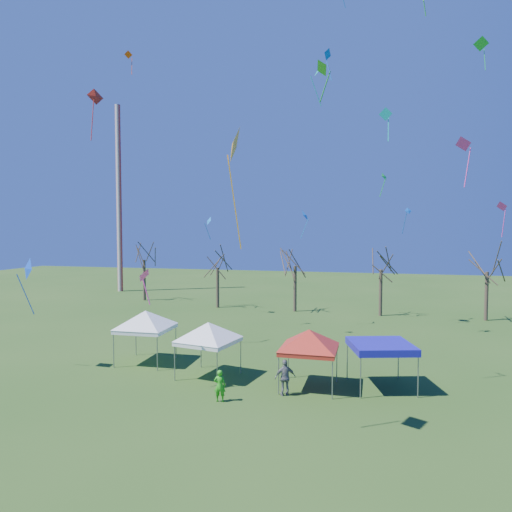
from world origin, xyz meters
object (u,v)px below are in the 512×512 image
at_px(tree_0, 144,245).
at_px(person_grey, 285,377).
at_px(tree_4, 488,254).
at_px(tent_blue, 381,346).
at_px(tent_white_west, 146,314).
at_px(tent_white_mid, 208,326).
at_px(tree_3, 381,253).
at_px(tree_1, 218,253).
at_px(person_green, 220,386).
at_px(radio_mast, 119,199).
at_px(tent_red, 309,333).
at_px(tree_2, 295,250).

height_order(tree_0, person_grey, tree_0).
height_order(tree_4, tent_blue, tree_4).
distance_m(tree_4, tent_white_west, 31.08).
distance_m(tent_white_west, tent_white_mid, 5.06).
height_order(tree_0, tree_3, tree_0).
height_order(tree_1, tree_3, tree_3).
distance_m(tree_3, tent_white_mid, 23.85).
bearing_deg(person_green, radio_mast, -63.68).
xyz_separation_m(tree_0, tent_white_west, (12.45, -23.20, -3.45)).
bearing_deg(tree_1, person_green, -70.69).
bearing_deg(tent_red, radio_mast, 133.29).
height_order(tree_4, tent_white_mid, tree_4).
bearing_deg(tent_white_west, tree_2, 73.38).
xyz_separation_m(tree_4, tent_white_west, (-23.75, -19.82, -3.03)).
bearing_deg(tree_4, tree_0, 174.66).
xyz_separation_m(tree_0, tent_white_mid, (17.22, -24.91, -3.60)).
bearing_deg(tree_3, tent_white_mid, -114.14).
relative_size(tree_3, tent_blue, 2.10).
bearing_deg(tree_0, tent_white_west, -61.77).
xyz_separation_m(radio_mast, tent_blue, (33.69, -31.03, -10.30)).
bearing_deg(tree_2, tent_white_mid, -93.31).
bearing_deg(radio_mast, tent_blue, -42.65).
height_order(tree_3, tent_white_west, tree_3).
bearing_deg(tent_white_west, tree_3, 54.00).
xyz_separation_m(tree_4, person_grey, (-14.29, -23.29, -5.16)).
bearing_deg(tree_1, radio_mast, 151.52).
relative_size(tree_2, person_green, 5.31).
xyz_separation_m(tree_3, tent_blue, (-0.35, -21.08, -3.88)).
height_order(tree_2, tent_red, tree_2).
distance_m(tent_red, tent_blue, 3.79).
xyz_separation_m(tree_0, tent_red, (22.91, -25.29, -3.61)).
bearing_deg(tree_4, person_green, -124.64).
height_order(radio_mast, tent_blue, radio_mast).
bearing_deg(tree_3, tree_2, 177.73).
bearing_deg(person_grey, tree_2, -106.59).
xyz_separation_m(tent_white_mid, person_green, (1.81, -3.34, -2.12)).
bearing_deg(tree_2, radio_mast, 159.43).
height_order(tree_4, person_grey, tree_4).
bearing_deg(tree_4, tent_red, -121.25).
height_order(tree_0, tent_white_mid, tree_0).
relative_size(tree_1, tree_3, 0.95).
distance_m(radio_mast, person_grey, 45.69).
xyz_separation_m(tent_red, tent_blue, (3.63, 0.87, -0.67)).
bearing_deg(person_green, tree_0, -66.62).
height_order(tree_3, tent_white_mid, tree_3).
bearing_deg(tree_2, tree_4, -1.22).
height_order(tent_red, tent_blue, tent_red).
relative_size(tent_white_west, tent_red, 1.06).
xyz_separation_m(tent_blue, person_green, (-7.51, -3.83, -1.43)).
bearing_deg(radio_mast, tent_white_west, -56.67).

